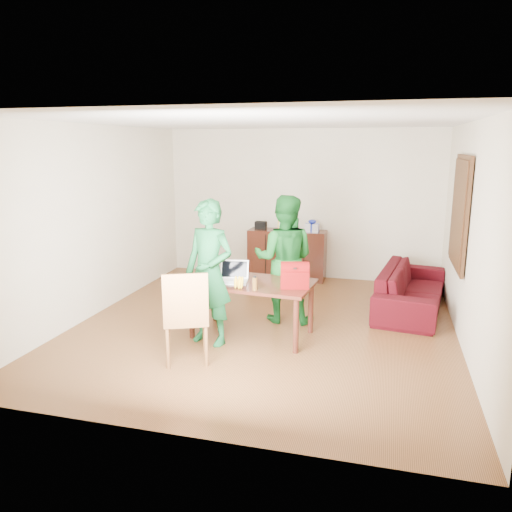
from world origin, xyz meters
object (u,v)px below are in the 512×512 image
(chair, at_px, (187,335))
(person_near, at_px, (209,273))
(bottle, at_px, (255,283))
(red_bag, at_px, (295,277))
(table, at_px, (252,288))
(sofa, at_px, (411,289))
(laptop, at_px, (233,279))
(person_far, at_px, (284,259))

(chair, bearing_deg, person_near, 59.75)
(bottle, xyz_separation_m, red_bag, (0.44, 0.23, 0.04))
(table, bearing_deg, sofa, 44.49)
(sofa, bearing_deg, laptop, 135.76)
(bottle, bearing_deg, table, 110.59)
(laptop, bearing_deg, person_far, 47.80)
(person_near, height_order, laptop, person_near)
(person_near, xyz_separation_m, sofa, (2.47, 1.99, -0.58))
(bottle, bearing_deg, sofa, 46.45)
(chair, bearing_deg, red_bag, 13.84)
(sofa, bearing_deg, bottle, 144.60)
(person_near, height_order, sofa, person_near)
(red_bag, bearing_deg, bottle, -164.22)
(chair, bearing_deg, sofa, 21.86)
(sofa, bearing_deg, red_bag, 148.51)
(laptop, xyz_separation_m, red_bag, (0.79, -0.02, 0.08))
(person_far, bearing_deg, chair, 60.57)
(table, relative_size, red_bag, 4.73)
(table, xyz_separation_m, sofa, (2.02, 1.64, -0.32))
(chair, bearing_deg, table, 38.07)
(person_far, bearing_deg, table, 64.05)
(chair, relative_size, sofa, 0.50)
(person_far, bearing_deg, laptop, 53.33)
(chair, bearing_deg, bottle, 19.13)
(table, xyz_separation_m, chair, (-0.51, -0.95, -0.32))
(laptop, height_order, sofa, laptop)
(bottle, bearing_deg, chair, -137.16)
(person_near, xyz_separation_m, bottle, (0.57, 0.00, -0.09))
(person_near, height_order, person_far, person_near)
(person_near, bearing_deg, person_far, 69.61)
(laptop, relative_size, red_bag, 1.16)
(chair, height_order, laptop, chair)
(table, height_order, bottle, bottle)
(person_near, bearing_deg, bottle, 14.87)
(table, bearing_deg, person_near, -135.50)
(red_bag, height_order, sofa, red_bag)
(sofa, bearing_deg, chair, 143.72)
(person_near, bearing_deg, chair, -81.99)
(laptop, xyz_separation_m, sofa, (2.25, 1.73, -0.45))
(chair, height_order, person_near, person_near)
(table, bearing_deg, person_far, 73.14)
(person_near, relative_size, laptop, 4.53)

